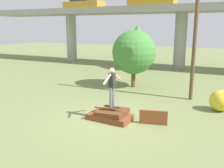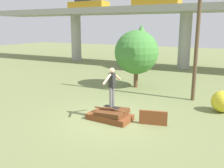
{
  "view_description": "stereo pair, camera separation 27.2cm",
  "coord_description": "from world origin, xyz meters",
  "px_view_note": "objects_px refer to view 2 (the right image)",
  "views": [
    {
      "loc": [
        4.39,
        -8.95,
        3.86
      ],
      "look_at": [
        0.08,
        0.06,
        1.55
      ],
      "focal_mm": 40.0,
      "sensor_mm": 36.0,
      "label": 1
    },
    {
      "loc": [
        4.64,
        -8.83,
        3.86
      ],
      "look_at": [
        0.08,
        0.06,
        1.55
      ],
      "focal_mm": 40.0,
      "sensor_mm": 36.0,
      "label": 2
    }
  ],
  "objects_px": {
    "utility_pole": "(199,17)",
    "bush_yellow_flowering": "(222,101)",
    "car_on_overpass_right": "(156,0)",
    "tree_behind_left": "(136,52)",
    "tree_behind_right": "(141,39)",
    "skateboard": "(112,107)",
    "car_on_overpass_far_right": "(88,3)",
    "skater": "(112,84)"
  },
  "relations": [
    {
      "from": "tree_behind_left",
      "to": "car_on_overpass_right",
      "type": "bearing_deg",
      "value": 100.81
    },
    {
      "from": "skateboard",
      "to": "tree_behind_right",
      "type": "xyz_separation_m",
      "value": [
        -3.46,
        12.52,
        2.23
      ]
    },
    {
      "from": "skater",
      "to": "utility_pole",
      "type": "bearing_deg",
      "value": 60.74
    },
    {
      "from": "skateboard",
      "to": "utility_pole",
      "type": "xyz_separation_m",
      "value": [
        2.54,
        4.54,
        3.76
      ]
    },
    {
      "from": "skateboard",
      "to": "skater",
      "type": "bearing_deg",
      "value": 0.0
    },
    {
      "from": "skateboard",
      "to": "utility_pole",
      "type": "height_order",
      "value": "utility_pole"
    },
    {
      "from": "tree_behind_left",
      "to": "bush_yellow_flowering",
      "type": "height_order",
      "value": "tree_behind_left"
    },
    {
      "from": "skateboard",
      "to": "car_on_overpass_far_right",
      "type": "bearing_deg",
      "value": 125.28
    },
    {
      "from": "skateboard",
      "to": "bush_yellow_flowering",
      "type": "xyz_separation_m",
      "value": [
        4.06,
        3.18,
        -0.06
      ]
    },
    {
      "from": "car_on_overpass_right",
      "to": "car_on_overpass_far_right",
      "type": "bearing_deg",
      "value": 178.89
    },
    {
      "from": "skater",
      "to": "utility_pole",
      "type": "xyz_separation_m",
      "value": [
        2.54,
        4.54,
        2.79
      ]
    },
    {
      "from": "skateboard",
      "to": "skater",
      "type": "distance_m",
      "value": 0.97
    },
    {
      "from": "utility_pole",
      "to": "car_on_overpass_right",
      "type": "bearing_deg",
      "value": 118.19
    },
    {
      "from": "car_on_overpass_far_right",
      "to": "skateboard",
      "type": "bearing_deg",
      "value": -54.72
    },
    {
      "from": "car_on_overpass_right",
      "to": "utility_pole",
      "type": "distance_m",
      "value": 11.9
    },
    {
      "from": "utility_pole",
      "to": "bush_yellow_flowering",
      "type": "bearing_deg",
      "value": -41.76
    },
    {
      "from": "utility_pole",
      "to": "bush_yellow_flowering",
      "type": "distance_m",
      "value": 4.33
    },
    {
      "from": "skater",
      "to": "tree_behind_right",
      "type": "xyz_separation_m",
      "value": [
        -3.46,
        12.52,
        1.26
      ]
    },
    {
      "from": "skateboard",
      "to": "tree_behind_right",
      "type": "relative_size",
      "value": 0.19
    },
    {
      "from": "skater",
      "to": "car_on_overpass_far_right",
      "type": "xyz_separation_m",
      "value": [
        -10.63,
        15.03,
        4.76
      ]
    },
    {
      "from": "skateboard",
      "to": "bush_yellow_flowering",
      "type": "height_order",
      "value": "bush_yellow_flowering"
    },
    {
      "from": "utility_pole",
      "to": "tree_behind_right",
      "type": "distance_m",
      "value": 10.1
    },
    {
      "from": "skater",
      "to": "car_on_overpass_right",
      "type": "xyz_separation_m",
      "value": [
        -3.0,
        14.88,
        4.77
      ]
    },
    {
      "from": "car_on_overpass_right",
      "to": "bush_yellow_flowering",
      "type": "distance_m",
      "value": 14.84
    },
    {
      "from": "skateboard",
      "to": "utility_pole",
      "type": "relative_size",
      "value": 0.09
    },
    {
      "from": "bush_yellow_flowering",
      "to": "car_on_overpass_right",
      "type": "bearing_deg",
      "value": 121.12
    },
    {
      "from": "skateboard",
      "to": "utility_pole",
      "type": "bearing_deg",
      "value": 60.74
    },
    {
      "from": "tree_behind_right",
      "to": "car_on_overpass_right",
      "type": "bearing_deg",
      "value": 78.98
    },
    {
      "from": "skater",
      "to": "car_on_overpass_far_right",
      "type": "height_order",
      "value": "car_on_overpass_far_right"
    },
    {
      "from": "tree_behind_left",
      "to": "bush_yellow_flowering",
      "type": "distance_m",
      "value": 6.24
    },
    {
      "from": "tree_behind_left",
      "to": "tree_behind_right",
      "type": "height_order",
      "value": "tree_behind_right"
    },
    {
      "from": "skateboard",
      "to": "tree_behind_right",
      "type": "height_order",
      "value": "tree_behind_right"
    },
    {
      "from": "tree_behind_left",
      "to": "tree_behind_right",
      "type": "relative_size",
      "value": 0.91
    },
    {
      "from": "skateboard",
      "to": "car_on_overpass_right",
      "type": "distance_m",
      "value": 16.23
    },
    {
      "from": "skateboard",
      "to": "skater",
      "type": "xyz_separation_m",
      "value": [
        0.0,
        0.0,
        0.97
      ]
    },
    {
      "from": "tree_behind_left",
      "to": "utility_pole",
      "type": "bearing_deg",
      "value": -19.3
    },
    {
      "from": "skater",
      "to": "car_on_overpass_far_right",
      "type": "relative_size",
      "value": 0.39
    },
    {
      "from": "utility_pole",
      "to": "bush_yellow_flowering",
      "type": "relative_size",
      "value": 8.42
    },
    {
      "from": "skateboard",
      "to": "car_on_overpass_far_right",
      "type": "relative_size",
      "value": 0.18
    },
    {
      "from": "car_on_overpass_right",
      "to": "tree_behind_right",
      "type": "relative_size",
      "value": 1.09
    },
    {
      "from": "car_on_overpass_right",
      "to": "bush_yellow_flowering",
      "type": "relative_size",
      "value": 4.4
    },
    {
      "from": "bush_yellow_flowering",
      "to": "tree_behind_right",
      "type": "bearing_deg",
      "value": 128.87
    }
  ]
}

